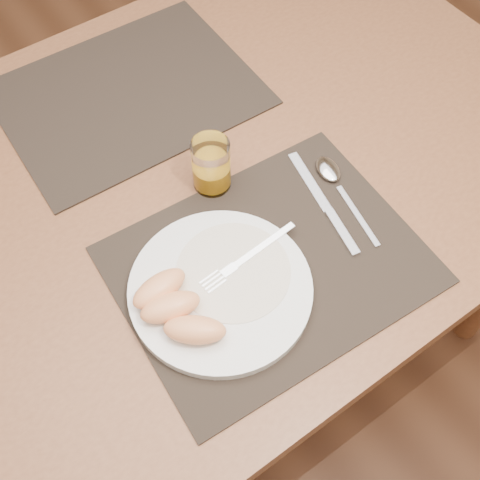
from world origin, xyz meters
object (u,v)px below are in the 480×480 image
table (186,206)px  placemat_near (270,265)px  knife (328,210)px  plate (220,289)px  spoon (332,176)px  juice_glass (211,167)px  placemat_far (128,94)px  fork (242,261)px

table → placemat_near: 0.24m
knife → placemat_near: bearing=-170.0°
plate → spoon: bearing=14.2°
plate → juice_glass: 0.21m
table → placemat_near: size_ratio=3.11×
table → plate: size_ratio=5.19×
plate → juice_glass: (0.10, 0.17, 0.03)m
knife → plate: bearing=-174.9°
placemat_far → knife: bearing=-72.6°
knife → spoon: size_ratio=1.14×
knife → spoon: (0.05, 0.05, 0.00)m
placemat_near → spoon: bearing=21.5°
table → knife: size_ratio=6.41×
placemat_near → knife: bearing=10.0°
knife → spoon: bearing=44.8°
table → knife: 0.26m
table → spoon: size_ratio=7.31×
placemat_far → juice_glass: bearing=-87.6°
placemat_near → plate: size_ratio=1.67×
table → placemat_far: 0.24m
table → fork: 0.23m
table → fork: size_ratio=7.99×
juice_glass → placemat_far: bearing=92.4°
table → placemat_far: size_ratio=3.11×
table → placemat_near: (0.02, -0.22, 0.09)m
fork → spoon: (0.22, 0.05, -0.01)m
table → fork: fork is taller
placemat_far → spoon: 0.41m
placemat_far → fork: bearing=-95.8°
spoon → table: bearing=143.8°
table → juice_glass: size_ratio=14.91×
knife → juice_glass: bearing=127.6°
placemat_near → placemat_far: size_ratio=1.00×
fork → juice_glass: size_ratio=1.87×
table → spoon: bearing=-36.2°
placemat_near → spoon: 0.20m
plate → knife: (0.22, 0.02, -0.01)m
placemat_near → knife: (0.13, 0.02, 0.00)m
fork → spoon: size_ratio=0.92×
plate → spoon: size_ratio=1.41×
spoon → placemat_near: bearing=-158.5°
plate → knife: 0.22m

